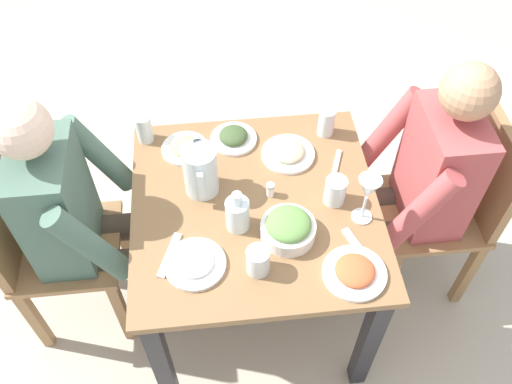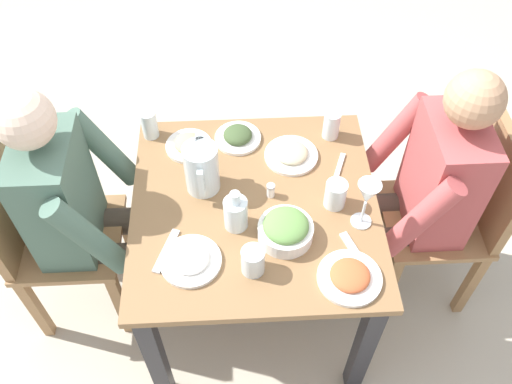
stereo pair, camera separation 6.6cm
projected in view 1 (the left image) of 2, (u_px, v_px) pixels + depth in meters
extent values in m
plane|color=#B7AD99|center=(255.00, 303.00, 2.46)|extent=(8.00, 8.00, 0.00)
cube|color=olive|center=(255.00, 207.00, 1.91)|extent=(0.85, 0.85, 0.03)
cube|color=#232328|center=(161.00, 197.00, 2.40)|extent=(0.06, 0.06, 0.69)
cube|color=#232328|center=(161.00, 362.00, 1.93)|extent=(0.06, 0.06, 0.69)
cube|color=#232328|center=(330.00, 183.00, 2.45)|extent=(0.06, 0.06, 0.69)
cube|color=#232328|center=(369.00, 340.00, 1.98)|extent=(0.06, 0.06, 0.69)
cube|color=#997047|center=(46.00, 247.00, 2.39)|extent=(0.04, 0.04, 0.44)
cube|color=#997047|center=(35.00, 319.00, 2.18)|extent=(0.04, 0.04, 0.44)
cube|color=#997047|center=(125.00, 240.00, 2.41)|extent=(0.04, 0.04, 0.44)
cube|color=#997047|center=(121.00, 311.00, 2.20)|extent=(0.04, 0.04, 0.44)
cube|color=#997047|center=(67.00, 247.00, 2.11)|extent=(0.40, 0.40, 0.03)
cube|color=#997047|center=(468.00, 273.00, 2.31)|extent=(0.04, 0.04, 0.44)
cube|color=#997047|center=(442.00, 209.00, 2.52)|extent=(0.04, 0.04, 0.44)
cube|color=#997047|center=(388.00, 281.00, 2.28)|extent=(0.04, 0.04, 0.44)
cube|color=#997047|center=(369.00, 215.00, 2.50)|extent=(0.04, 0.04, 0.44)
cube|color=#997047|center=(429.00, 211.00, 2.22)|extent=(0.40, 0.40, 0.03)
cube|color=#997047|center=(491.00, 172.00, 2.06)|extent=(0.38, 0.04, 0.42)
cube|color=#4C6B5B|center=(56.00, 205.00, 1.91)|extent=(0.32, 0.20, 0.50)
sphere|color=beige|center=(21.00, 129.00, 1.62)|extent=(0.19, 0.19, 0.19)
cylinder|color=#473D33|center=(127.00, 227.00, 2.20)|extent=(0.11, 0.38, 0.11)
cylinder|color=#473D33|center=(180.00, 250.00, 2.36)|extent=(0.10, 0.10, 0.46)
cylinder|color=#4C6B5B|center=(99.00, 155.00, 2.03)|extent=(0.08, 0.23, 0.37)
cylinder|color=#473D33|center=(125.00, 263.00, 2.09)|extent=(0.11, 0.38, 0.11)
cylinder|color=#473D33|center=(181.00, 285.00, 2.26)|extent=(0.10, 0.10, 0.46)
cylinder|color=#4C6B5B|center=(90.00, 245.00, 1.78)|extent=(0.08, 0.23, 0.37)
cube|color=#B24C4C|center=(439.00, 169.00, 2.02)|extent=(0.32, 0.20, 0.50)
sphere|color=tan|center=(469.00, 91.00, 1.73)|extent=(0.19, 0.19, 0.19)
cylinder|color=#473D33|center=(381.00, 236.00, 2.17)|extent=(0.11, 0.38, 0.11)
cylinder|color=#473D33|center=(328.00, 267.00, 2.31)|extent=(0.10, 0.10, 0.46)
cylinder|color=#B24C4C|center=(419.00, 212.00, 1.86)|extent=(0.08, 0.23, 0.37)
cylinder|color=#473D33|center=(370.00, 202.00, 2.27)|extent=(0.11, 0.38, 0.11)
cylinder|color=#473D33|center=(321.00, 234.00, 2.42)|extent=(0.10, 0.10, 0.46)
cylinder|color=#B24C4C|center=(389.00, 129.00, 2.11)|extent=(0.08, 0.23, 0.37)
cylinder|color=silver|center=(200.00, 171.00, 1.87)|extent=(0.12, 0.12, 0.19)
cube|color=silver|center=(201.00, 186.00, 1.82)|extent=(0.02, 0.02, 0.11)
cube|color=silver|center=(198.00, 142.00, 1.84)|extent=(0.04, 0.03, 0.02)
cylinder|color=white|center=(288.00, 230.00, 1.80)|extent=(0.18, 0.18, 0.05)
ellipsoid|color=#608E47|center=(288.00, 224.00, 1.77)|extent=(0.15, 0.15, 0.06)
cylinder|color=white|center=(195.00, 264.00, 1.74)|extent=(0.20, 0.20, 0.01)
ellipsoid|color=white|center=(195.00, 262.00, 1.73)|extent=(0.12, 0.12, 0.03)
cylinder|color=white|center=(234.00, 139.00, 2.09)|extent=(0.18, 0.18, 0.01)
ellipsoid|color=#3D512D|center=(233.00, 136.00, 2.07)|extent=(0.11, 0.11, 0.05)
cylinder|color=white|center=(185.00, 149.00, 2.06)|extent=(0.17, 0.17, 0.01)
ellipsoid|color=#E0C670|center=(185.00, 146.00, 2.04)|extent=(0.11, 0.11, 0.04)
cylinder|color=white|center=(288.00, 154.00, 2.04)|extent=(0.20, 0.20, 0.01)
ellipsoid|color=#B7AD89|center=(288.00, 151.00, 2.03)|extent=(0.12, 0.12, 0.04)
cylinder|color=white|center=(354.00, 273.00, 1.72)|extent=(0.20, 0.20, 0.01)
ellipsoid|color=#CC5B33|center=(355.00, 271.00, 1.71)|extent=(0.13, 0.13, 0.04)
cylinder|color=silver|center=(258.00, 261.00, 1.70)|extent=(0.07, 0.07, 0.10)
cylinder|color=silver|center=(326.00, 122.00, 2.08)|extent=(0.06, 0.06, 0.11)
cylinder|color=silver|center=(335.00, 191.00, 1.87)|extent=(0.07, 0.07, 0.10)
cylinder|color=silver|center=(144.00, 129.00, 2.05)|extent=(0.06, 0.06, 0.11)
cylinder|color=silver|center=(362.00, 216.00, 1.86)|extent=(0.07, 0.07, 0.01)
cylinder|color=silver|center=(364.00, 207.00, 1.82)|extent=(0.01, 0.01, 0.10)
cone|color=silver|center=(369.00, 189.00, 1.75)|extent=(0.08, 0.08, 0.09)
cylinder|color=silver|center=(238.00, 214.00, 1.80)|extent=(0.08, 0.08, 0.12)
cylinder|color=white|center=(238.00, 219.00, 1.82)|extent=(0.07, 0.07, 0.07)
cylinder|color=silver|center=(237.00, 199.00, 1.73)|extent=(0.03, 0.03, 0.04)
cylinder|color=white|center=(270.00, 191.00, 1.91)|extent=(0.03, 0.03, 0.04)
cylinder|color=#B2B2B7|center=(270.00, 186.00, 1.89)|extent=(0.03, 0.03, 0.01)
cube|color=silver|center=(359.00, 248.00, 1.78)|extent=(0.17, 0.08, 0.01)
cube|color=silver|center=(335.00, 168.00, 2.00)|extent=(0.18, 0.08, 0.01)
cube|color=silver|center=(170.00, 255.00, 1.77)|extent=(0.17, 0.08, 0.01)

